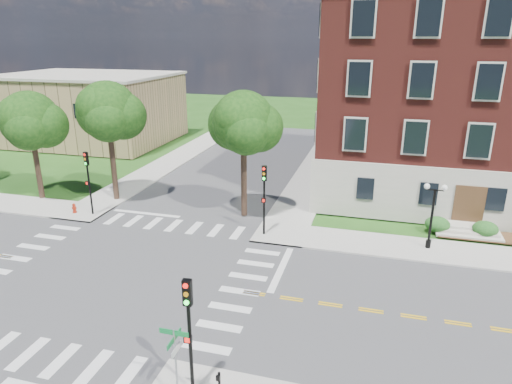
% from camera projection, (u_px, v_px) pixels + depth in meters
% --- Properties ---
extents(ground, '(160.00, 160.00, 0.00)m').
position_uv_depth(ground, '(119.00, 274.00, 26.02)').
color(ground, '#214C15').
rests_on(ground, ground).
extents(road_ew, '(90.00, 12.00, 0.01)m').
position_uv_depth(road_ew, '(119.00, 274.00, 26.02)').
color(road_ew, '#3D3D3F').
rests_on(road_ew, ground).
extents(road_ns, '(12.00, 90.00, 0.01)m').
position_uv_depth(road_ns, '(119.00, 274.00, 26.02)').
color(road_ns, '#3D3D3F').
rests_on(road_ns, ground).
extents(sidewalk_ne, '(34.00, 34.00, 0.12)m').
position_uv_depth(sidewalk_ne, '(396.00, 206.00, 36.16)').
color(sidewalk_ne, '#9E9B93').
rests_on(sidewalk_ne, ground).
extents(sidewalk_nw, '(34.00, 34.00, 0.12)m').
position_uv_depth(sidewalk_nw, '(63.00, 176.00, 43.87)').
color(sidewalk_nw, '#9E9B93').
rests_on(sidewalk_nw, ground).
extents(crosswalk_east, '(2.20, 10.20, 0.02)m').
position_uv_depth(crosswalk_east, '(240.00, 291.00, 24.21)').
color(crosswalk_east, silver).
rests_on(crosswalk_east, ground).
extents(stop_bar_east, '(0.40, 5.50, 0.00)m').
position_uv_depth(stop_bar_east, '(281.00, 269.00, 26.55)').
color(stop_bar_east, silver).
rests_on(stop_bar_east, ground).
extents(secondary_building, '(20.40, 15.40, 8.30)m').
position_uv_depth(secondary_building, '(89.00, 108.00, 57.50)').
color(secondary_building, '#A3865A').
rests_on(secondary_building, ground).
extents(tree_b, '(4.57, 4.57, 8.75)m').
position_uv_depth(tree_b, '(30.00, 121.00, 35.83)').
color(tree_b, '#322419').
rests_on(tree_b, ground).
extents(tree_c, '(4.65, 4.65, 9.55)m').
position_uv_depth(tree_c, '(108.00, 111.00, 35.34)').
color(tree_c, '#322419').
rests_on(tree_c, ground).
extents(tree_d, '(4.44, 4.44, 9.23)m').
position_uv_depth(tree_d, '(243.00, 123.00, 32.00)').
color(tree_d, '#322419').
rests_on(tree_d, ground).
extents(traffic_signal_se, '(0.34, 0.37, 4.80)m').
position_uv_depth(traffic_signal_se, '(189.00, 323.00, 16.22)').
color(traffic_signal_se, black).
rests_on(traffic_signal_se, ground).
extents(traffic_signal_ne, '(0.38, 0.44, 4.80)m').
position_uv_depth(traffic_signal_ne, '(264.00, 191.00, 29.95)').
color(traffic_signal_ne, black).
rests_on(traffic_signal_ne, ground).
extents(traffic_signal_nw, '(0.37, 0.44, 4.80)m').
position_uv_depth(traffic_signal_nw, '(88.00, 175.00, 33.42)').
color(traffic_signal_nw, black).
rests_on(traffic_signal_nw, ground).
extents(twin_lamp_west, '(1.36, 0.36, 4.23)m').
position_uv_depth(twin_lamp_west, '(432.00, 212.00, 28.20)').
color(twin_lamp_west, black).
rests_on(twin_lamp_west, ground).
extents(street_sign_pole, '(1.10, 1.10, 3.10)m').
position_uv_depth(street_sign_pole, '(175.00, 352.00, 16.06)').
color(street_sign_pole, gray).
rests_on(street_sign_pole, ground).
extents(fire_hydrant, '(0.35, 0.35, 0.75)m').
position_uv_depth(fire_hydrant, '(74.00, 208.00, 34.55)').
color(fire_hydrant, '#9D1E0C').
rests_on(fire_hydrant, ground).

